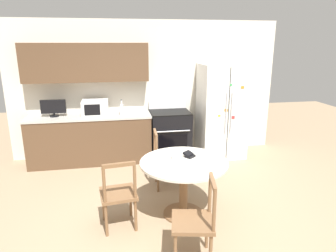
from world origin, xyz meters
name	(u,v)px	position (x,y,z in m)	size (l,w,h in m)	color
ground_plane	(172,225)	(0.00, 0.00, 0.00)	(14.00, 14.00, 0.00)	#9E8466
back_wall	(131,82)	(-0.30, 2.59, 1.45)	(5.20, 0.44, 2.60)	silver
kitchen_counter	(91,139)	(-1.10, 2.29, 0.45)	(2.23, 0.64, 0.90)	brown
refrigerator	(221,111)	(1.40, 2.22, 0.90)	(0.85, 0.76, 1.80)	white
oven_range	(170,134)	(0.39, 2.26, 0.47)	(0.74, 0.68, 1.08)	black
microwave	(95,108)	(-0.99, 2.30, 1.04)	(0.47, 0.38, 0.28)	white
countertop_tv	(53,107)	(-1.71, 2.31, 1.07)	(0.43, 0.16, 0.31)	black
counter_bottle	(122,109)	(-0.51, 2.20, 1.01)	(0.07, 0.07, 0.29)	silver
dining_table	(184,173)	(0.19, 0.21, 0.59)	(1.11, 1.11, 0.75)	beige
dining_chair_far	(166,160)	(0.11, 1.04, 0.43)	(0.44, 0.44, 0.90)	brown
dining_chair_near	(195,222)	(0.12, -0.63, 0.43)	(0.49, 0.49, 0.90)	brown
dining_chair_left	(119,194)	(-0.63, 0.08, 0.43)	(0.47, 0.47, 0.90)	brown
candle_glass	(175,157)	(0.09, 0.29, 0.78)	(0.09, 0.09, 0.08)	silver
wallet	(189,155)	(0.29, 0.35, 0.77)	(0.17, 0.17, 0.07)	black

